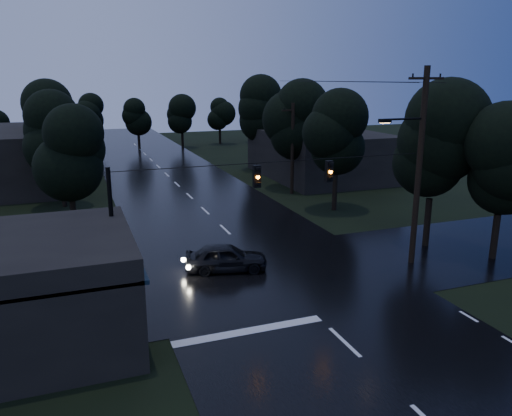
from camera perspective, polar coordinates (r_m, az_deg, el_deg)
main_road at (r=41.34m, az=-7.61°, el=1.34°), size 12.00×120.00×0.02m
cross_street at (r=24.88m, az=1.88°, el=-7.60°), size 60.00×9.00×0.02m
building_far_right at (r=49.45m, az=7.30°, el=6.12°), size 10.00×14.00×4.40m
building_far_left at (r=50.04m, az=-26.30°, el=5.18°), size 10.00×16.00×5.00m
utility_pole_main at (r=26.29m, az=18.01°, el=4.83°), size 3.50×0.30×10.00m
utility_pole_far at (r=41.39m, az=4.19°, el=6.91°), size 2.00×0.30×7.50m
anchor_pole_left at (r=21.32m, az=-16.01°, el=-3.46°), size 0.18×0.18×6.00m
span_signals at (r=22.71m, az=4.26°, el=4.02°), size 15.00×0.37×1.12m
tree_corner_near at (r=29.35m, az=19.73°, el=7.09°), size 4.48×4.48×9.44m
tree_corner_far at (r=28.67m, az=26.51°, el=4.73°), size 3.92×3.92×8.26m
tree_left_a at (r=31.56m, az=-20.74°, el=6.10°), size 3.92×3.92×8.26m
tree_left_b at (r=39.48m, az=-21.73°, el=8.09°), size 4.20×4.20×8.85m
tree_left_c at (r=49.43m, az=-22.34°, el=9.59°), size 4.48×4.48×9.44m
tree_right_a at (r=36.19m, az=9.25°, el=8.42°), size 4.20×4.20×8.85m
tree_right_b at (r=43.51m, az=4.72°, el=10.07°), size 4.48×4.48×9.44m
tree_right_c at (r=52.91m, az=0.66°, el=11.33°), size 4.76×4.76×10.03m
car at (r=25.15m, az=-3.42°, el=-5.67°), size 4.36×2.56×1.39m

